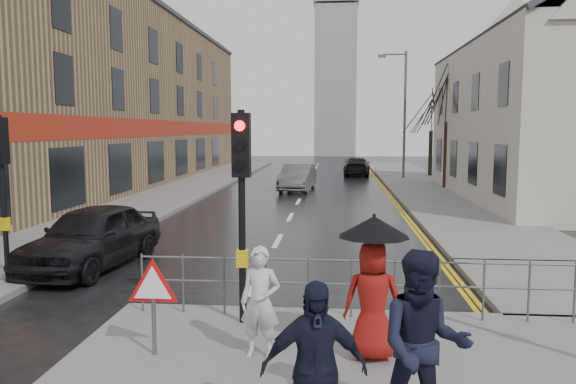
% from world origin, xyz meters
% --- Properties ---
extents(ground, '(120.00, 120.00, 0.00)m').
position_xyz_m(ground, '(0.00, 0.00, 0.00)').
color(ground, black).
rests_on(ground, ground).
extents(left_pavement, '(4.00, 44.00, 0.14)m').
position_xyz_m(left_pavement, '(-6.50, 23.00, 0.07)').
color(left_pavement, '#605E5B').
rests_on(left_pavement, ground).
extents(right_pavement, '(4.00, 40.00, 0.14)m').
position_xyz_m(right_pavement, '(6.50, 25.00, 0.07)').
color(right_pavement, '#605E5B').
rests_on(right_pavement, ground).
extents(pavement_bridge_right, '(4.00, 4.20, 0.14)m').
position_xyz_m(pavement_bridge_right, '(6.50, 3.00, 0.07)').
color(pavement_bridge_right, '#605E5B').
rests_on(pavement_bridge_right, ground).
extents(building_left_terrace, '(8.00, 42.00, 10.00)m').
position_xyz_m(building_left_terrace, '(-12.00, 22.00, 5.00)').
color(building_left_terrace, '#8F7352').
rests_on(building_left_terrace, ground).
extents(building_right_cream, '(9.00, 16.40, 10.10)m').
position_xyz_m(building_right_cream, '(12.00, 18.00, 4.78)').
color(building_right_cream, beige).
rests_on(building_right_cream, ground).
extents(church_tower, '(5.00, 5.00, 18.00)m').
position_xyz_m(church_tower, '(1.50, 62.00, 9.00)').
color(church_tower, gray).
rests_on(church_tower, ground).
extents(traffic_signal_near_left, '(0.28, 0.27, 3.40)m').
position_xyz_m(traffic_signal_near_left, '(0.20, 0.20, 2.46)').
color(traffic_signal_near_left, black).
rests_on(traffic_signal_near_left, near_pavement).
extents(traffic_signal_far_left, '(0.34, 0.33, 3.40)m').
position_xyz_m(traffic_signal_far_left, '(-5.50, 3.00, 2.46)').
color(traffic_signal_far_left, black).
rests_on(traffic_signal_far_left, left_pavement).
extents(guard_railing_front, '(7.14, 0.04, 1.00)m').
position_xyz_m(guard_railing_front, '(1.95, 0.60, 0.86)').
color(guard_railing_front, '#595B5E').
rests_on(guard_railing_front, near_pavement).
extents(warning_sign, '(0.80, 0.07, 1.35)m').
position_xyz_m(warning_sign, '(-0.80, -1.21, 1.04)').
color(warning_sign, '#595B5E').
rests_on(warning_sign, near_pavement).
extents(street_lamp, '(1.83, 0.25, 8.00)m').
position_xyz_m(street_lamp, '(5.82, 28.00, 4.71)').
color(street_lamp, '#595B5E').
rests_on(street_lamp, right_pavement).
extents(tree_near, '(2.40, 2.40, 6.58)m').
position_xyz_m(tree_near, '(7.50, 22.00, 5.14)').
color(tree_near, '#2F221A').
rests_on(tree_near, right_pavement).
extents(tree_far, '(2.40, 2.40, 5.64)m').
position_xyz_m(tree_far, '(8.00, 30.00, 4.42)').
color(tree_far, '#2F221A').
rests_on(tree_far, right_pavement).
extents(pedestrian_a, '(0.61, 0.45, 1.53)m').
position_xyz_m(pedestrian_a, '(0.67, -1.15, 0.90)').
color(pedestrian_a, beige).
rests_on(pedestrian_a, near_pavement).
extents(pedestrian_b, '(0.98, 0.79, 1.93)m').
position_xyz_m(pedestrian_b, '(2.56, -3.05, 1.10)').
color(pedestrian_b, black).
rests_on(pedestrian_b, near_pavement).
extents(pedestrian_with_umbrella, '(0.96, 0.96, 1.96)m').
position_xyz_m(pedestrian_with_umbrella, '(2.19, -1.08, 1.23)').
color(pedestrian_with_umbrella, maroon).
rests_on(pedestrian_with_umbrella, near_pavement).
extents(pedestrian_d, '(1.06, 0.58, 1.72)m').
position_xyz_m(pedestrian_d, '(1.49, -3.47, 1.00)').
color(pedestrian_d, black).
rests_on(pedestrian_d, near_pavement).
extents(car_parked, '(2.30, 4.56, 1.49)m').
position_xyz_m(car_parked, '(-4.00, 4.00, 0.74)').
color(car_parked, black).
rests_on(car_parked, ground).
extents(car_mid, '(1.88, 4.39, 1.41)m').
position_xyz_m(car_mid, '(-0.35, 20.98, 0.70)').
color(car_mid, '#4B4F51').
rests_on(car_mid, ground).
extents(car_far, '(2.07, 4.50, 1.28)m').
position_xyz_m(car_far, '(3.15, 31.36, 0.64)').
color(car_far, black).
rests_on(car_far, ground).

